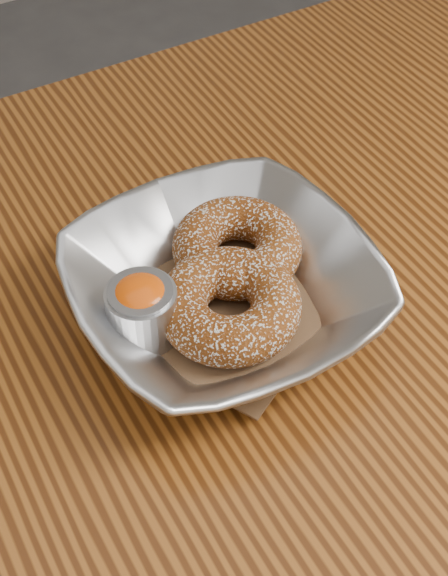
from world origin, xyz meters
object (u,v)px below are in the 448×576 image
serving_bowl (224,291)px  donut_back (237,247)px  donut_front (229,305)px  table (250,430)px  ramekin (142,309)px

serving_bowl → donut_back: (0.03, 0.03, 0.00)m
donut_front → table: bearing=-83.7°
table → donut_front: size_ratio=11.46×
ramekin → donut_front: bearing=-20.6°
serving_bowl → donut_front: (-0.00, -0.02, 0.00)m
serving_bowl → ramekin: 0.06m
table → donut_back: donut_back is taller
serving_bowl → donut_back: 0.05m
ramekin → donut_back: bearing=16.3°
table → serving_bowl: serving_bowl is taller
donut_back → ramekin: bearing=-163.7°
table → serving_bowl: (0.00, 0.05, 0.13)m
serving_bowl → ramekin: bearing=173.8°
donut_back → ramekin: size_ratio=1.92×
table → serving_bowl: bearing=88.9°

